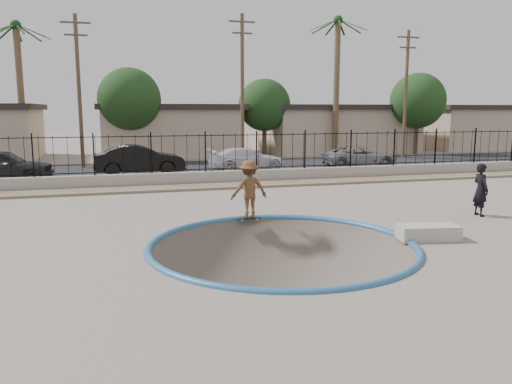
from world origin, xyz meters
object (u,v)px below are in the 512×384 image
object	(u,v)px
videographer	(481,190)
car_c	(247,159)
skateboard	(249,219)
car_b	(140,160)
car_a	(2,166)
car_d	(360,157)
concrete_ledge	(428,232)
skater	(249,192)

from	to	relation	value
videographer	car_c	bearing A→B (deg)	19.53
skateboard	car_b	distance (m)	12.82
car_a	car_c	distance (m)	12.70
car_c	car_b	bearing A→B (deg)	91.07
car_b	car_a	bearing A→B (deg)	98.28
videographer	car_b	xyz separation A→B (m)	(-10.34, 13.89, -0.05)
skateboard	car_d	world-z (taller)	car_d
videographer	concrete_ledge	bearing A→B (deg)	125.55
car_a	car_b	size ratio (longest dim) A/B	0.97
car_a	car_c	size ratio (longest dim) A/B	1.05
skateboard	car_a	bearing A→B (deg)	129.26
skater	videographer	size ratio (longest dim) A/B	1.04
skateboard	videographer	size ratio (longest dim) A/B	0.43
videographer	car_d	distance (m)	14.19
skater	car_b	distance (m)	12.79
skater	car_a	size ratio (longest dim) A/B	0.39
videographer	car_c	world-z (taller)	videographer
concrete_ledge	car_d	distance (m)	17.35
skater	skateboard	world-z (taller)	skater
concrete_ledge	car_c	size ratio (longest dim) A/B	0.36
skater	car_b	bearing A→B (deg)	-80.74
videographer	concrete_ledge	distance (m)	4.21
concrete_ledge	car_a	size ratio (longest dim) A/B	0.34
car_a	car_d	xyz separation A→B (m)	(19.66, 1.26, -0.17)
videographer	car_c	distance (m)	14.88
skater	skateboard	size ratio (longest dim) A/B	2.42
skateboard	car_a	size ratio (longest dim) A/B	0.16
skater	skateboard	distance (m)	0.86
skater	car_b	size ratio (longest dim) A/B	0.38
skateboard	concrete_ledge	xyz separation A→B (m)	(4.05, -3.66, 0.15)
skater	car_d	xyz separation A→B (m)	(10.33, 12.50, -0.25)
concrete_ledge	car_a	world-z (taller)	car_a
skater	concrete_ledge	world-z (taller)	skater
car_a	car_d	bearing A→B (deg)	-82.81
skateboard	car_b	xyz separation A→B (m)	(-2.80, 12.48, 0.77)
skater	videographer	bearing A→B (deg)	166.04
car_a	car_b	bearing A→B (deg)	-75.71
skateboard	car_d	bearing A→B (deg)	50.02
skateboard	car_d	distance (m)	16.23
skater	car_c	world-z (taller)	skater
car_a	videographer	bearing A→B (deg)	-123.35
car_a	car_c	xyz separation A→B (m)	(12.60, 1.60, -0.15)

